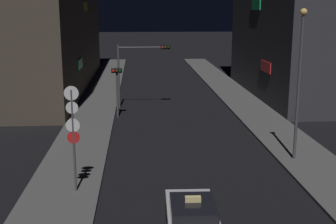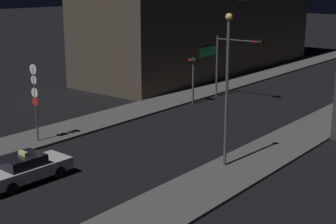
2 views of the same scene
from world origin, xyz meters
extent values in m
cube|color=#4C4C4C|center=(-6.30, 30.93, 0.08)|extent=(3.36, 65.85, 0.15)
cube|color=#26CC66|center=(-7.94, 33.12, 3.22)|extent=(0.08, 2.80, 0.90)
cube|color=#B7B7BC|center=(-0.96, 7.37, 0.62)|extent=(1.94, 4.45, 0.60)
cube|color=black|center=(-0.97, 7.17, 1.17)|extent=(1.64, 2.03, 0.50)
cylinder|color=black|center=(-1.72, 8.76, 0.32)|extent=(0.24, 0.65, 0.64)
cylinder|color=black|center=(-0.12, 8.71, 0.32)|extent=(0.24, 0.65, 0.64)
cylinder|color=black|center=(-0.21, 5.98, 0.32)|extent=(0.24, 0.65, 0.64)
cube|color=#F4E08C|center=(-0.97, 7.27, 1.52)|extent=(0.57, 0.20, 0.20)
cylinder|color=#47474C|center=(-4.37, 29.28, 2.61)|extent=(0.16, 0.16, 5.22)
cylinder|color=#47474C|center=(-2.45, 29.28, 4.97)|extent=(3.85, 0.10, 0.10)
cube|color=black|center=(-0.52, 29.28, 4.97)|extent=(0.80, 0.28, 0.32)
sphere|color=red|center=(-0.77, 29.10, 4.97)|extent=(0.20, 0.20, 0.20)
sphere|color=#3F2D0C|center=(-0.52, 29.10, 4.97)|extent=(0.20, 0.20, 0.20)
sphere|color=#0C3319|center=(-0.27, 29.10, 4.97)|extent=(0.20, 0.20, 0.20)
cylinder|color=#47474C|center=(-4.37, 25.86, 1.90)|extent=(0.16, 0.16, 3.81)
cube|color=black|center=(-4.37, 25.86, 3.56)|extent=(0.80, 0.28, 0.32)
sphere|color=red|center=(-4.62, 25.69, 3.56)|extent=(0.20, 0.20, 0.20)
sphere|color=#3F2D0C|center=(-4.37, 25.69, 3.56)|extent=(0.20, 0.20, 0.20)
sphere|color=#0C3319|center=(-4.13, 25.69, 3.56)|extent=(0.20, 0.20, 0.20)
cylinder|color=#47474C|center=(-5.66, 11.58, 2.43)|extent=(0.10, 0.10, 4.57)
cylinder|color=white|center=(-5.66, 11.56, 4.57)|extent=(0.62, 0.03, 0.62)
cylinder|color=white|center=(-5.66, 11.56, 3.94)|extent=(0.53, 0.03, 0.53)
cylinder|color=white|center=(-5.66, 11.56, 3.16)|extent=(0.60, 0.03, 0.60)
cylinder|color=red|center=(-5.66, 11.56, 2.62)|extent=(0.55, 0.03, 0.55)
cylinder|color=#47474C|center=(5.53, 15.16, 3.93)|extent=(0.16, 0.16, 7.56)
sphere|color=#F9C666|center=(5.53, 15.16, 7.89)|extent=(0.37, 0.37, 0.37)
camera|label=1|loc=(-2.86, -7.24, 8.08)|focal=47.76mm
camera|label=2|loc=(18.90, -6.18, 9.51)|focal=53.63mm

